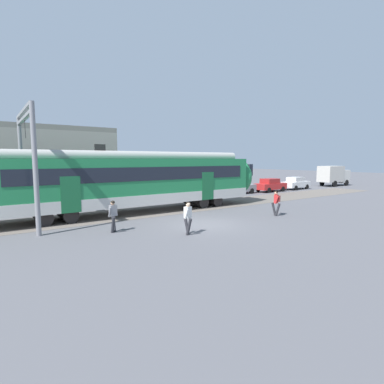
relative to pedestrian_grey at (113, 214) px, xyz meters
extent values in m
plane|color=#515156|center=(5.02, -1.18, -0.96)|extent=(160.00, 160.00, 0.00)
cube|color=#B7B7B2|center=(3.62, 4.62, 0.09)|extent=(18.00, 3.06, 0.70)
cube|color=#1E7542|center=(3.62, 4.62, 1.64)|extent=(18.00, 3.00, 2.40)
cube|color=black|center=(3.62, 3.10, 1.84)|extent=(16.56, 0.03, 0.90)
cube|color=#165731|center=(8.57, 3.10, 0.79)|extent=(1.10, 0.04, 2.10)
cube|color=#165731|center=(-1.33, 3.10, 0.79)|extent=(1.10, 0.04, 2.10)
cylinder|color=#9C9C97|center=(3.62, 4.62, 3.02)|extent=(17.64, 0.70, 0.70)
cube|color=black|center=(0.92, 4.62, 3.57)|extent=(0.70, 0.12, 0.40)
cylinder|color=black|center=(9.90, 4.62, -0.51)|extent=(0.90, 2.40, 0.90)
cylinder|color=black|center=(8.50, 4.62, -0.51)|extent=(0.90, 2.40, 0.90)
cylinder|color=black|center=(-1.26, 4.62, -0.51)|extent=(0.90, 2.40, 0.90)
cylinder|color=black|center=(-2.66, 4.62, -0.51)|extent=(0.90, 2.40, 0.90)
ellipsoid|color=#1E7542|center=(13.17, 4.62, 1.29)|extent=(1.80, 2.85, 2.95)
cube|color=black|center=(13.52, 4.62, 1.89)|extent=(0.40, 2.40, 1.00)
cylinder|color=#28282D|center=(0.07, 0.15, -0.53)|extent=(0.19, 0.37, 0.87)
cylinder|color=#28282D|center=(-0.07, -0.15, -0.53)|extent=(0.19, 0.37, 0.87)
cube|color=gray|center=(0.00, 0.00, 0.18)|extent=(0.38, 0.28, 0.56)
cylinder|color=gray|center=(-0.21, -0.11, 0.13)|extent=(0.12, 0.25, 0.52)
cylinder|color=gray|center=(0.21, 0.10, 0.13)|extent=(0.12, 0.25, 0.52)
sphere|color=tan|center=(0.00, 0.02, 0.57)|extent=(0.22, 0.22, 0.22)
sphere|color=black|center=(0.00, 0.00, 0.60)|extent=(0.20, 0.20, 0.20)
cylinder|color=#28282D|center=(2.86, -2.75, -0.53)|extent=(0.25, 0.38, 0.87)
cylinder|color=#28282D|center=(2.94, -2.43, -0.53)|extent=(0.25, 0.38, 0.87)
cube|color=silver|center=(2.90, -2.59, 0.18)|extent=(0.42, 0.34, 0.56)
cylinder|color=silver|center=(3.08, -2.44, 0.13)|extent=(0.16, 0.26, 0.52)
cylinder|color=silver|center=(2.71, -2.74, 0.13)|extent=(0.16, 0.26, 0.52)
sphere|color=beige|center=(2.90, -2.61, 0.57)|extent=(0.22, 0.22, 0.22)
sphere|color=black|center=(2.90, -2.59, 0.60)|extent=(0.20, 0.20, 0.20)
cylinder|color=#28282D|center=(10.57, -1.59, -0.53)|extent=(0.31, 0.38, 0.87)
cylinder|color=#28282D|center=(10.56, -1.93, -0.53)|extent=(0.31, 0.38, 0.87)
cube|color=red|center=(10.56, -1.76, 0.18)|extent=(0.43, 0.39, 0.56)
cylinder|color=red|center=(10.41, -1.94, 0.13)|extent=(0.20, 0.26, 0.52)
cylinder|color=red|center=(10.71, -1.58, 0.13)|extent=(0.20, 0.26, 0.52)
sphere|color=tan|center=(10.55, -1.74, 0.57)|extent=(0.22, 0.22, 0.22)
sphere|color=black|center=(10.56, -1.76, 0.60)|extent=(0.20, 0.20, 0.20)
cube|color=maroon|center=(10.65, -1.92, 0.20)|extent=(0.32, 0.28, 0.40)
cube|color=gray|center=(17.45, 9.05, -0.32)|extent=(4.05, 1.77, 0.68)
cube|color=slate|center=(17.30, 9.04, 0.30)|extent=(1.95, 1.50, 0.56)
cube|color=black|center=(18.25, 9.07, 0.26)|extent=(0.17, 1.37, 0.48)
cylinder|color=black|center=(18.66, 9.87, -0.66)|extent=(0.61, 0.22, 0.60)
cylinder|color=black|center=(18.71, 8.31, -0.66)|extent=(0.61, 0.22, 0.60)
cylinder|color=black|center=(16.18, 9.79, -0.66)|extent=(0.61, 0.22, 0.60)
cylinder|color=black|center=(16.23, 8.23, -0.66)|extent=(0.61, 0.22, 0.60)
cube|color=#B22323|center=(22.05, 8.54, -0.32)|extent=(4.04, 1.74, 0.68)
cube|color=maroon|center=(21.90, 8.53, 0.30)|extent=(1.94, 1.49, 0.56)
cube|color=black|center=(22.85, 8.56, 0.26)|extent=(0.15, 1.37, 0.48)
cylinder|color=black|center=(23.27, 9.35, -0.66)|extent=(0.60, 0.22, 0.60)
cylinder|color=black|center=(23.31, 7.79, -0.66)|extent=(0.60, 0.22, 0.60)
cylinder|color=black|center=(20.79, 9.28, -0.66)|extent=(0.60, 0.22, 0.60)
cylinder|color=black|center=(20.83, 7.73, -0.66)|extent=(0.60, 0.22, 0.60)
cube|color=silver|center=(26.90, 8.61, -0.32)|extent=(4.08, 1.86, 0.68)
cube|color=silver|center=(26.75, 8.60, 0.30)|extent=(1.98, 1.54, 0.56)
cube|color=black|center=(27.70, 8.65, 0.26)|extent=(0.19, 1.37, 0.48)
cylinder|color=black|center=(28.10, 9.46, -0.66)|extent=(0.61, 0.23, 0.60)
cylinder|color=black|center=(28.18, 7.90, -0.66)|extent=(0.61, 0.23, 0.60)
cylinder|color=black|center=(25.62, 9.32, -0.66)|extent=(0.61, 0.23, 0.60)
cylinder|color=black|center=(25.71, 7.76, -0.66)|extent=(0.61, 0.23, 0.60)
cube|color=beige|center=(37.21, 8.56, 0.36)|extent=(1.84, 1.94, 1.80)
cube|color=black|center=(38.13, 8.54, 0.66)|extent=(0.08, 1.71, 0.70)
cube|color=#BCB7AD|center=(34.71, 8.62, 0.76)|extent=(3.65, 2.08, 2.20)
cylinder|color=black|center=(37.23, 9.46, -0.54)|extent=(0.85, 0.26, 0.84)
cylinder|color=black|center=(37.19, 7.66, -0.54)|extent=(0.85, 0.26, 0.84)
cylinder|color=black|center=(34.23, 9.58, -0.54)|extent=(0.85, 0.26, 0.84)
cylinder|color=black|center=(34.19, 7.68, -0.54)|extent=(0.85, 0.26, 0.84)
cylinder|color=gray|center=(-3.28, 1.42, 2.29)|extent=(0.24, 0.24, 6.50)
cylinder|color=gray|center=(-3.28, 7.82, 2.29)|extent=(0.24, 0.24, 6.50)
cube|color=gray|center=(-3.28, 4.62, 5.49)|extent=(0.20, 6.40, 0.16)
cube|color=gray|center=(-3.28, 4.62, 5.09)|extent=(0.20, 6.40, 0.16)
cylinder|color=black|center=(-3.28, 4.62, 4.49)|extent=(0.03, 0.03, 1.00)
cube|color=gray|center=(-3.26, 12.64, 2.04)|extent=(14.89, 5.00, 6.00)
cube|color=gray|center=(-3.26, 12.64, 5.24)|extent=(14.89, 5.00, 0.40)
camera|label=1|loc=(-5.32, -14.79, 2.80)|focal=28.00mm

